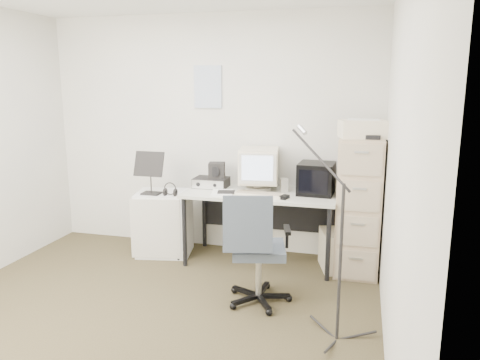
% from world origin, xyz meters
% --- Properties ---
extents(floor, '(3.60, 3.60, 0.01)m').
position_xyz_m(floor, '(0.00, 0.00, -0.01)').
color(floor, '#392F1A').
rests_on(floor, ground).
extents(wall_back, '(3.60, 0.02, 2.50)m').
position_xyz_m(wall_back, '(0.00, 1.80, 1.25)').
color(wall_back, silver).
rests_on(wall_back, ground).
extents(wall_right, '(0.02, 3.60, 2.50)m').
position_xyz_m(wall_right, '(1.80, 0.00, 1.25)').
color(wall_right, silver).
rests_on(wall_right, ground).
extents(wall_calendar, '(0.30, 0.02, 0.44)m').
position_xyz_m(wall_calendar, '(-0.02, 1.79, 1.75)').
color(wall_calendar, white).
rests_on(wall_calendar, wall_back).
extents(filing_cabinet, '(0.40, 0.60, 1.30)m').
position_xyz_m(filing_cabinet, '(1.58, 1.48, 0.65)').
color(filing_cabinet, tan).
rests_on(filing_cabinet, floor).
extents(printer, '(0.47, 0.37, 0.16)m').
position_xyz_m(printer, '(1.58, 1.45, 1.38)').
color(printer, beige).
rests_on(printer, filing_cabinet).
extents(desk, '(1.50, 0.70, 0.73)m').
position_xyz_m(desk, '(0.63, 1.45, 0.36)').
color(desk, beige).
rests_on(desk, floor).
extents(crt_monitor, '(0.44, 0.45, 0.42)m').
position_xyz_m(crt_monitor, '(0.59, 1.55, 0.94)').
color(crt_monitor, beige).
rests_on(crt_monitor, desk).
extents(crt_tv, '(0.35, 0.37, 0.31)m').
position_xyz_m(crt_tv, '(1.17, 1.52, 0.88)').
color(crt_tv, black).
rests_on(crt_tv, desk).
extents(desk_speaker, '(0.09, 0.09, 0.13)m').
position_xyz_m(desk_speaker, '(0.85, 1.54, 0.80)').
color(desk_speaker, beige).
rests_on(desk_speaker, desk).
extents(keyboard, '(0.49, 0.21, 0.03)m').
position_xyz_m(keyboard, '(0.64, 1.30, 0.74)').
color(keyboard, beige).
rests_on(keyboard, desk).
extents(mouse, '(0.09, 0.12, 0.03)m').
position_xyz_m(mouse, '(0.90, 1.24, 0.75)').
color(mouse, black).
rests_on(mouse, desk).
extents(radio_receiver, '(0.35, 0.25, 0.10)m').
position_xyz_m(radio_receiver, '(0.09, 1.54, 0.78)').
color(radio_receiver, black).
rests_on(radio_receiver, desk).
extents(radio_speaker, '(0.19, 0.18, 0.16)m').
position_xyz_m(radio_speaker, '(0.15, 1.55, 0.91)').
color(radio_speaker, black).
rests_on(radio_speaker, radio_receiver).
extents(papers, '(0.26, 0.31, 0.02)m').
position_xyz_m(papers, '(0.28, 1.28, 0.74)').
color(papers, white).
rests_on(papers, desk).
extents(pc_tower, '(0.28, 0.44, 0.38)m').
position_xyz_m(pc_tower, '(1.34, 1.45, 0.19)').
color(pc_tower, beige).
rests_on(pc_tower, floor).
extents(office_chair, '(0.66, 0.66, 0.95)m').
position_xyz_m(office_chair, '(0.81, 0.58, 0.47)').
color(office_chair, '#3E434D').
rests_on(office_chair, floor).
extents(side_cart, '(0.61, 0.53, 0.67)m').
position_xyz_m(side_cart, '(-0.41, 1.43, 0.34)').
color(side_cart, white).
rests_on(side_cart, floor).
extents(music_stand, '(0.31, 0.16, 0.45)m').
position_xyz_m(music_stand, '(-0.49, 1.31, 0.90)').
color(music_stand, black).
rests_on(music_stand, side_cart).
extents(headphones, '(0.19, 0.19, 0.03)m').
position_xyz_m(headphones, '(-0.27, 1.30, 0.72)').
color(headphones, black).
rests_on(headphones, side_cart).
extents(mic_stand, '(0.03, 0.03, 1.49)m').
position_xyz_m(mic_stand, '(1.48, 0.15, 0.74)').
color(mic_stand, black).
rests_on(mic_stand, floor).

